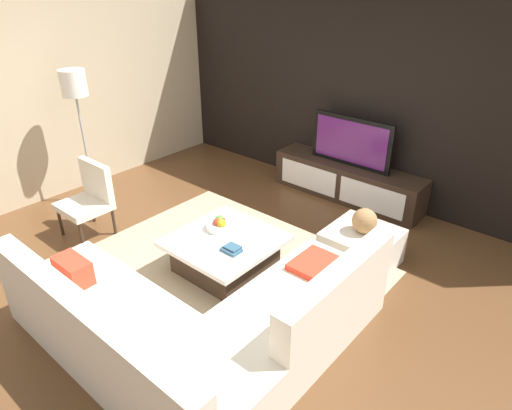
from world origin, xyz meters
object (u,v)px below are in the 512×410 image
sectional_couch (195,325)px  floor_lamp (75,92)px  fruit_bowl (219,224)px  decorative_ball (365,221)px  coffee_table (225,253)px  book_stack (232,249)px  ottoman (361,248)px  accent_chair_near (90,195)px  media_console (347,181)px  television (351,142)px

sectional_couch → floor_lamp: (-3.15, 0.98, 1.20)m
fruit_bowl → decorative_ball: (1.21, 0.92, 0.10)m
coffee_table → decorative_ball: 1.48m
decorative_ball → floor_lamp: bearing=-163.9°
fruit_bowl → coffee_table: bearing=-29.5°
fruit_bowl → book_stack: 0.45m
floor_lamp → ottoman: (3.55, 1.03, -1.29)m
accent_chair_near → media_console: bearing=57.2°
fruit_bowl → book_stack: (0.39, -0.22, -0.03)m
television → decorative_ball: size_ratio=4.37×
coffee_table → accent_chair_near: accent_chair_near is taller
television → accent_chair_near: 3.34m
media_console → sectional_couch: sectional_couch is taller
accent_chair_near → decorative_ball: bearing=29.1°
fruit_bowl → sectional_couch: bearing=-53.7°
floor_lamp → decorative_ball: floor_lamp is taller
media_console → television: 0.58m
media_console → floor_lamp: bearing=-138.6°
decorative_ball → book_stack: 1.41m
media_console → accent_chair_near: accent_chair_near is taller
floor_lamp → coffee_table: bearing=0.2°
floor_lamp → ottoman: 3.91m
television → sectional_couch: television is taller
sectional_couch → fruit_bowl: bearing=126.3°
floor_lamp → decorative_ball: 3.82m
sectional_couch → fruit_bowl: (-0.80, 1.10, 0.15)m
media_console → decorative_ball: decorative_ball is taller
ottoman → fruit_bowl: 1.53m
television → floor_lamp: bearing=-138.6°
coffee_table → decorative_ball: decorative_ball is taller
media_console → fruit_bowl: 2.22m
sectional_couch → coffee_table: 1.18m
book_stack → fruit_bowl: bearing=150.3°
sectional_couch → decorative_ball: bearing=78.7°
coffee_table → fruit_bowl: fruit_bowl is taller
floor_lamp → decorative_ball: bearing=16.1°
fruit_bowl → decorative_ball: size_ratio=1.06×
accent_chair_near → fruit_bowl: size_ratio=3.11×
media_console → fruit_bowl: bearing=-97.2°
fruit_bowl → decorative_ball: decorative_ball is taller
accent_chair_near → ottoman: (2.77, 1.49, -0.29)m
sectional_couch → coffee_table: sectional_couch is taller
ottoman → coffee_table: bearing=-135.3°
floor_lamp → fruit_bowl: floor_lamp is taller
television → ottoman: bearing=-54.1°
television → decorative_ball: 1.61m
accent_chair_near → decorative_ball: accent_chair_near is taller
media_console → coffee_table: size_ratio=2.04×
sectional_couch → book_stack: (-0.41, 0.87, 0.12)m
accent_chair_near → floor_lamp: size_ratio=0.49×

